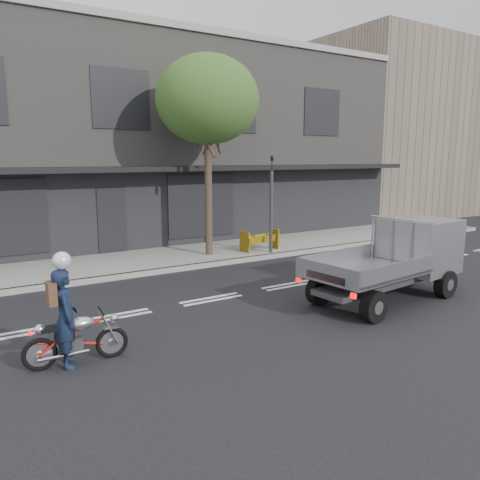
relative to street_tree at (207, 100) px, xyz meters
name	(u,v)px	position (x,y,z in m)	size (l,w,h in m)	color
ground	(211,299)	(-2.20, -4.20, -5.28)	(80.00, 80.00, 0.00)	black
sidewalk	(143,261)	(-2.20, 0.50, -5.20)	(32.00, 3.20, 0.15)	gray
kerb	(162,271)	(-2.20, -1.10, -5.20)	(32.00, 0.20, 0.15)	gray
building_main	(86,144)	(-2.20, 7.10, -1.28)	(26.00, 10.00, 8.00)	slate
building_neighbour	(397,133)	(17.80, 7.10, -0.28)	(14.00, 10.00, 10.00)	brown
street_tree	(207,100)	(0.00, 0.00, 0.00)	(3.40, 3.40, 6.74)	#382B21
traffic_light_pole	(271,210)	(2.00, -0.85, -3.63)	(0.12, 0.12, 3.50)	#2D2D30
motorcycle	(76,338)	(-5.85, -6.19, -4.82)	(1.72, 0.50, 0.89)	black
rider	(65,318)	(-6.00, -6.19, -4.44)	(0.61, 0.40, 1.67)	#121C32
flatbed_ute	(409,250)	(2.30, -6.41, -4.14)	(4.46, 2.18, 1.99)	black
construction_barrier	(263,240)	(1.89, -0.52, -4.74)	(1.37, 0.55, 0.77)	yellow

